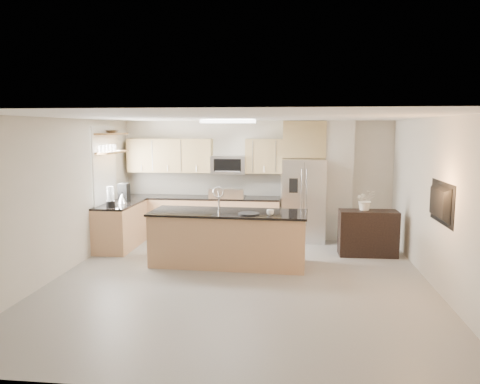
# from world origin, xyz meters

# --- Properties ---
(floor) EXTENTS (6.50, 6.50, 0.00)m
(floor) POSITION_xyz_m (0.00, 0.00, 0.00)
(floor) COLOR gray
(floor) RESTS_ON ground
(ceiling) EXTENTS (6.00, 6.50, 0.02)m
(ceiling) POSITION_xyz_m (0.00, 0.00, 2.60)
(ceiling) COLOR white
(ceiling) RESTS_ON wall_back
(wall_back) EXTENTS (6.00, 0.02, 2.60)m
(wall_back) POSITION_xyz_m (0.00, 3.25, 1.30)
(wall_back) COLOR beige
(wall_back) RESTS_ON floor
(wall_front) EXTENTS (6.00, 0.02, 2.60)m
(wall_front) POSITION_xyz_m (0.00, -3.25, 1.30)
(wall_front) COLOR beige
(wall_front) RESTS_ON floor
(wall_left) EXTENTS (0.02, 6.50, 2.60)m
(wall_left) POSITION_xyz_m (-3.00, 0.00, 1.30)
(wall_left) COLOR beige
(wall_left) RESTS_ON floor
(wall_right) EXTENTS (0.02, 6.50, 2.60)m
(wall_right) POSITION_xyz_m (3.00, 0.00, 1.30)
(wall_right) COLOR beige
(wall_right) RESTS_ON floor
(back_counter) EXTENTS (3.55, 0.66, 1.44)m
(back_counter) POSITION_xyz_m (-1.23, 2.93, 0.47)
(back_counter) COLOR tan
(back_counter) RESTS_ON floor
(left_counter) EXTENTS (0.66, 1.50, 0.92)m
(left_counter) POSITION_xyz_m (-2.67, 1.85, 0.46)
(left_counter) COLOR tan
(left_counter) RESTS_ON floor
(range) EXTENTS (0.76, 0.64, 1.14)m
(range) POSITION_xyz_m (-0.60, 2.92, 0.47)
(range) COLOR black
(range) RESTS_ON floor
(upper_cabinets) EXTENTS (3.50, 0.33, 0.75)m
(upper_cabinets) POSITION_xyz_m (-1.30, 3.09, 1.83)
(upper_cabinets) COLOR tan
(upper_cabinets) RESTS_ON wall_back
(microwave) EXTENTS (0.76, 0.40, 0.40)m
(microwave) POSITION_xyz_m (-0.60, 3.04, 1.63)
(microwave) COLOR silver
(microwave) RESTS_ON upper_cabinets
(refrigerator) EXTENTS (0.92, 0.78, 1.78)m
(refrigerator) POSITION_xyz_m (1.06, 2.87, 0.89)
(refrigerator) COLOR silver
(refrigerator) RESTS_ON floor
(partition_column) EXTENTS (0.60, 0.30, 2.60)m
(partition_column) POSITION_xyz_m (1.82, 3.10, 1.30)
(partition_column) COLOR beige
(partition_column) RESTS_ON floor
(window) EXTENTS (0.04, 1.15, 1.65)m
(window) POSITION_xyz_m (-2.98, 1.85, 1.65)
(window) COLOR white
(window) RESTS_ON wall_left
(shelf_lower) EXTENTS (0.30, 1.20, 0.04)m
(shelf_lower) POSITION_xyz_m (-2.85, 1.95, 1.95)
(shelf_lower) COLOR olive
(shelf_lower) RESTS_ON wall_left
(shelf_upper) EXTENTS (0.30, 1.20, 0.04)m
(shelf_upper) POSITION_xyz_m (-2.85, 1.95, 2.32)
(shelf_upper) COLOR olive
(shelf_upper) RESTS_ON wall_left
(ceiling_fixture) EXTENTS (1.00, 0.50, 0.06)m
(ceiling_fixture) POSITION_xyz_m (-0.40, 1.60, 2.56)
(ceiling_fixture) COLOR white
(ceiling_fixture) RESTS_ON ceiling
(island) EXTENTS (2.82, 1.11, 1.39)m
(island) POSITION_xyz_m (-0.31, 0.88, 0.48)
(island) COLOR tan
(island) RESTS_ON floor
(credenza) EXTENTS (1.10, 0.48, 0.88)m
(credenza) POSITION_xyz_m (2.27, 1.77, 0.44)
(credenza) COLOR black
(credenza) RESTS_ON floor
(cup) EXTENTS (0.13, 0.13, 0.10)m
(cup) POSITION_xyz_m (0.45, 0.60, 1.01)
(cup) COLOR white
(cup) RESTS_ON island
(platter) EXTENTS (0.48, 0.48, 0.02)m
(platter) POSITION_xyz_m (0.08, 0.67, 0.97)
(platter) COLOR black
(platter) RESTS_ON island
(blender) EXTENTS (0.17, 0.17, 0.40)m
(blender) POSITION_xyz_m (-2.67, 1.37, 1.09)
(blender) COLOR black
(blender) RESTS_ON left_counter
(kettle) EXTENTS (0.18, 0.18, 0.23)m
(kettle) POSITION_xyz_m (-2.62, 1.83, 1.02)
(kettle) COLOR silver
(kettle) RESTS_ON left_counter
(coffee_maker) EXTENTS (0.20, 0.24, 0.37)m
(coffee_maker) POSITION_xyz_m (-2.69, 2.15, 1.10)
(coffee_maker) COLOR black
(coffee_maker) RESTS_ON left_counter
(bowl) EXTENTS (0.38, 0.38, 0.08)m
(bowl) POSITION_xyz_m (-2.85, 2.03, 2.38)
(bowl) COLOR silver
(bowl) RESTS_ON shelf_upper
(flower_vase) EXTENTS (0.64, 0.59, 0.60)m
(flower_vase) POSITION_xyz_m (2.21, 1.80, 1.18)
(flower_vase) COLOR white
(flower_vase) RESTS_ON credenza
(television) EXTENTS (0.14, 1.08, 0.62)m
(television) POSITION_xyz_m (2.91, -0.20, 1.35)
(television) COLOR black
(television) RESTS_ON wall_right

